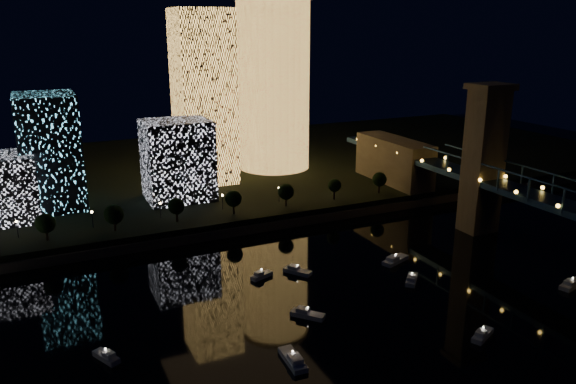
% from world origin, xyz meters
% --- Properties ---
extents(ground, '(520.00, 520.00, 0.00)m').
position_xyz_m(ground, '(0.00, 0.00, 0.00)').
color(ground, black).
rests_on(ground, ground).
extents(far_bank, '(420.00, 160.00, 5.00)m').
position_xyz_m(far_bank, '(0.00, 160.00, 2.50)').
color(far_bank, black).
rests_on(far_bank, ground).
extents(seawall, '(420.00, 6.00, 3.00)m').
position_xyz_m(seawall, '(0.00, 82.00, 1.50)').
color(seawall, '#6B5E4C').
rests_on(seawall, ground).
extents(tower_cylindrical, '(34.00, 34.00, 75.39)m').
position_xyz_m(tower_cylindrical, '(29.76, 144.16, 42.82)').
color(tower_cylindrical, '#FFB751').
rests_on(tower_cylindrical, far_bank).
extents(tower_rectangular, '(21.84, 21.84, 69.48)m').
position_xyz_m(tower_rectangular, '(-5.54, 133.90, 39.74)').
color(tower_rectangular, '#FFB751').
rests_on(tower_rectangular, far_bank).
extents(midrise_blocks, '(113.91, 34.81, 40.31)m').
position_xyz_m(midrise_blocks, '(-68.16, 117.71, 20.99)').
color(midrise_blocks, white).
rests_on(midrise_blocks, far_bank).
extents(motorboats, '(126.29, 73.64, 2.78)m').
position_xyz_m(motorboats, '(-3.49, 12.36, 0.81)').
color(motorboats, silver).
rests_on(motorboats, ground).
extents(esplanade_trees, '(165.79, 6.61, 8.81)m').
position_xyz_m(esplanade_trees, '(-37.83, 88.00, 10.47)').
color(esplanade_trees, black).
rests_on(esplanade_trees, far_bank).
extents(street_lamps, '(132.70, 0.70, 5.65)m').
position_xyz_m(street_lamps, '(-34.00, 94.00, 9.02)').
color(street_lamps, black).
rests_on(street_lamps, far_bank).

